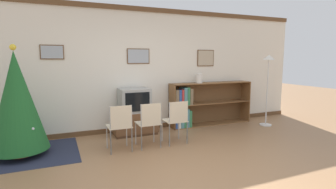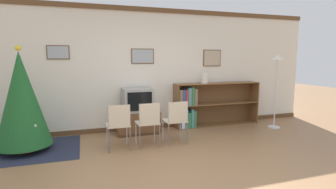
% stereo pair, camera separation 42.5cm
% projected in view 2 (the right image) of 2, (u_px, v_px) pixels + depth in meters
% --- Properties ---
extents(ground_plane, '(24.00, 24.00, 0.00)m').
position_uv_depth(ground_plane, '(186.00, 177.00, 3.55)').
color(ground_plane, '#936B47').
extents(wall_back, '(8.54, 0.11, 2.70)m').
position_uv_depth(wall_back, '(142.00, 70.00, 5.84)').
color(wall_back, silver).
rests_on(wall_back, ground_plane).
extents(area_rug, '(1.79, 1.40, 0.01)m').
position_uv_depth(area_rug, '(26.00, 151.00, 4.55)').
color(area_rug, '#23283D').
rests_on(area_rug, ground_plane).
extents(christmas_tree, '(0.90, 0.90, 1.81)m').
position_uv_depth(christmas_tree, '(22.00, 99.00, 4.43)').
color(christmas_tree, maroon).
rests_on(christmas_tree, area_rug).
extents(tv_console, '(0.91, 0.52, 0.48)m').
position_uv_depth(tv_console, '(138.00, 122.00, 5.63)').
color(tv_console, '#4C311E').
rests_on(tv_console, ground_plane).
extents(television, '(0.62, 0.50, 0.49)m').
position_uv_depth(television, '(137.00, 100.00, 5.56)').
color(television, '#9E9E99').
rests_on(television, tv_console).
extents(folding_chair_left, '(0.40, 0.40, 0.82)m').
position_uv_depth(folding_chair_left, '(119.00, 124.00, 4.53)').
color(folding_chair_left, beige).
rests_on(folding_chair_left, ground_plane).
extents(folding_chair_center, '(0.40, 0.40, 0.82)m').
position_uv_depth(folding_chair_center, '(148.00, 122.00, 4.70)').
color(folding_chair_center, beige).
rests_on(folding_chair_center, ground_plane).
extents(folding_chair_right, '(0.40, 0.40, 0.82)m').
position_uv_depth(folding_chair_right, '(176.00, 119.00, 4.86)').
color(folding_chair_right, beige).
rests_on(folding_chair_right, ground_plane).
extents(bookshelf, '(2.10, 0.36, 1.02)m').
position_uv_depth(bookshelf, '(202.00, 106.00, 6.17)').
color(bookshelf, brown).
rests_on(bookshelf, ground_plane).
extents(vase, '(0.16, 0.16, 0.23)m').
position_uv_depth(vase, '(205.00, 78.00, 6.05)').
color(vase, silver).
rests_on(vase, bookshelf).
extents(standing_lamp, '(0.28, 0.28, 1.69)m').
position_uv_depth(standing_lamp, '(277.00, 72.00, 5.93)').
color(standing_lamp, silver).
rests_on(standing_lamp, ground_plane).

